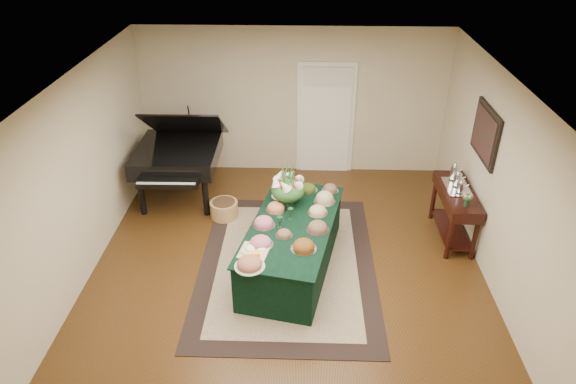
{
  "coord_description": "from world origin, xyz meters",
  "views": [
    {
      "loc": [
        0.2,
        -5.81,
        4.64
      ],
      "look_at": [
        0.0,
        0.3,
        1.05
      ],
      "focal_mm": 32.0,
      "sensor_mm": 36.0,
      "label": 1
    }
  ],
  "objects_px": {
    "floral_centerpiece": "(288,186)",
    "buffet_table": "(292,245)",
    "grand_piano": "(178,154)",
    "mahogany_sideboard": "(456,202)"
  },
  "relations": [
    {
      "from": "buffet_table",
      "to": "grand_piano",
      "type": "relative_size",
      "value": 1.45
    },
    {
      "from": "buffet_table",
      "to": "grand_piano",
      "type": "bearing_deg",
      "value": 136.27
    },
    {
      "from": "buffet_table",
      "to": "floral_centerpiece",
      "type": "bearing_deg",
      "value": 98.55
    },
    {
      "from": "grand_piano",
      "to": "mahogany_sideboard",
      "type": "relative_size",
      "value": 1.32
    },
    {
      "from": "floral_centerpiece",
      "to": "buffet_table",
      "type": "bearing_deg",
      "value": -81.45
    },
    {
      "from": "floral_centerpiece",
      "to": "grand_piano",
      "type": "distance_m",
      "value": 2.35
    },
    {
      "from": "buffet_table",
      "to": "mahogany_sideboard",
      "type": "distance_m",
      "value": 2.57
    },
    {
      "from": "buffet_table",
      "to": "grand_piano",
      "type": "height_order",
      "value": "grand_piano"
    },
    {
      "from": "buffet_table",
      "to": "grand_piano",
      "type": "distance_m",
      "value": 2.76
    },
    {
      "from": "grand_piano",
      "to": "mahogany_sideboard",
      "type": "bearing_deg",
      "value": -13.69
    }
  ]
}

